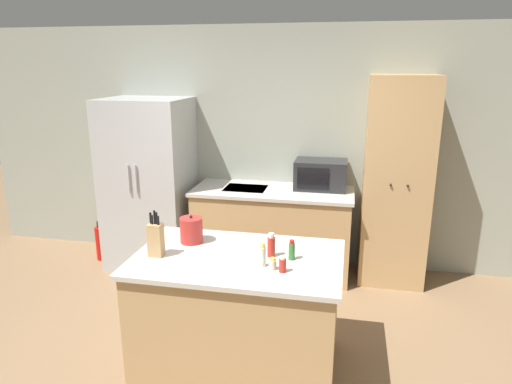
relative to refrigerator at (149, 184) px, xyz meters
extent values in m
cube|color=#9EA393|center=(1.40, 0.40, 0.37)|extent=(7.20, 0.06, 2.60)
cube|color=#B7BABC|center=(0.00, 0.00, 0.00)|extent=(0.89, 0.75, 1.85)
cylinder|color=silver|center=(-0.04, -0.39, 0.15)|extent=(0.02, 0.02, 0.30)
cylinder|color=silver|center=(0.04, -0.39, 0.15)|extent=(0.02, 0.02, 0.30)
cube|color=tan|center=(1.37, 0.04, -0.48)|extent=(1.64, 0.66, 0.89)
cube|color=beige|center=(1.37, 0.04, -0.02)|extent=(1.68, 0.70, 0.03)
cube|color=#9EA0A3|center=(1.08, 0.04, -0.01)|extent=(0.44, 0.34, 0.01)
cube|color=tan|center=(2.62, 0.11, 0.13)|extent=(0.65, 0.54, 2.10)
sphere|color=black|center=(2.54, -0.17, 0.17)|extent=(0.02, 0.02, 0.02)
sphere|color=black|center=(2.70, -0.17, 0.17)|extent=(0.02, 0.02, 0.02)
cube|color=tan|center=(1.40, -1.62, -0.50)|extent=(1.42, 0.88, 0.85)
cube|color=beige|center=(1.40, -1.62, -0.06)|extent=(1.48, 0.94, 0.03)
cube|color=#232326|center=(1.86, 0.18, 0.15)|extent=(0.54, 0.35, 0.31)
cube|color=black|center=(1.79, 0.00, 0.15)|extent=(0.32, 0.01, 0.21)
cube|color=tan|center=(0.83, -1.72, 0.08)|extent=(0.10, 0.08, 0.24)
cylinder|color=black|center=(0.80, -1.72, 0.24)|extent=(0.02, 0.02, 0.08)
cylinder|color=black|center=(0.82, -1.73, 0.23)|extent=(0.02, 0.02, 0.07)
cylinder|color=black|center=(0.83, -1.72, 0.25)|extent=(0.02, 0.02, 0.10)
cylinder|color=black|center=(0.85, -1.72, 0.24)|extent=(0.02, 0.02, 0.09)
cylinder|color=black|center=(0.87, -1.73, 0.23)|extent=(0.02, 0.02, 0.06)
cylinder|color=beige|center=(1.61, -1.74, 0.03)|extent=(0.04, 0.04, 0.14)
cylinder|color=#E5DB4C|center=(1.61, -1.74, 0.11)|extent=(0.03, 0.03, 0.03)
cylinder|color=#337033|center=(1.78, -1.60, 0.02)|extent=(0.04, 0.04, 0.12)
cylinder|color=red|center=(1.78, -1.60, 0.09)|extent=(0.03, 0.03, 0.03)
cylinder|color=beige|center=(1.68, -1.78, -0.01)|extent=(0.05, 0.05, 0.07)
cylinder|color=#E5DB4C|center=(1.68, -1.78, 0.03)|extent=(0.04, 0.04, 0.01)
cylinder|color=#B2281E|center=(1.64, -1.57, 0.03)|extent=(0.06, 0.06, 0.14)
cylinder|color=silver|center=(1.64, -1.57, 0.12)|extent=(0.04, 0.04, 0.03)
cylinder|color=#B2281E|center=(1.75, -1.80, 0.00)|extent=(0.05, 0.05, 0.09)
cylinder|color=silver|center=(1.75, -1.80, 0.06)|extent=(0.04, 0.04, 0.02)
cylinder|color=#B72D28|center=(0.99, -1.43, 0.06)|extent=(0.17, 0.17, 0.19)
sphere|color=#262628|center=(0.99, -1.43, 0.17)|extent=(0.02, 0.02, 0.02)
cylinder|color=red|center=(-0.62, -0.07, -0.73)|extent=(0.11, 0.11, 0.39)
cylinder|color=black|center=(-0.62, -0.07, -0.50)|extent=(0.05, 0.05, 0.07)
camera|label=1|loc=(2.13, -4.52, 1.28)|focal=32.00mm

